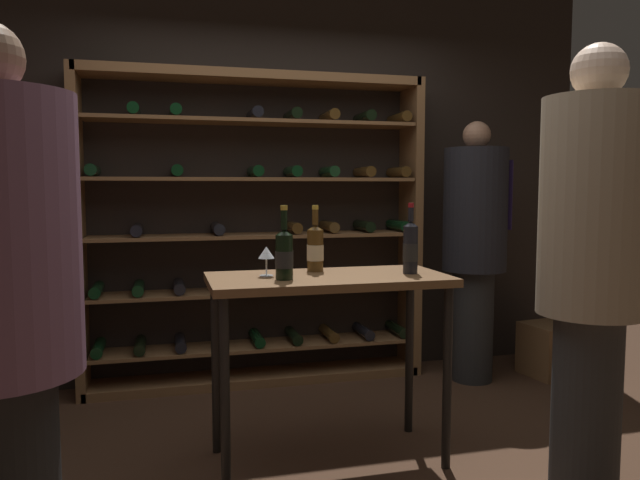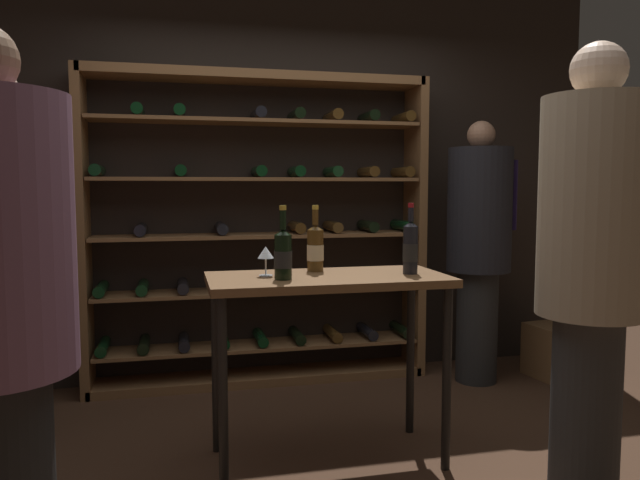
{
  "view_description": "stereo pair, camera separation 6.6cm",
  "coord_description": "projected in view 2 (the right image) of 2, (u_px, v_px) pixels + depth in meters",
  "views": [
    {
      "loc": [
        -0.78,
        -2.77,
        1.37
      ],
      "look_at": [
        0.0,
        0.22,
        1.1
      ],
      "focal_mm": 34.21,
      "sensor_mm": 36.0,
      "label": 1
    },
    {
      "loc": [
        -0.72,
        -2.79,
        1.37
      ],
      "look_at": [
        0.0,
        0.22,
        1.1
      ],
      "focal_mm": 34.21,
      "sensor_mm": 36.0,
      "label": 2
    }
  ],
  "objects": [
    {
      "name": "wine_bottle_red_label",
      "position": [
        410.0,
        247.0,
        3.04
      ],
      "size": [
        0.08,
        0.08,
        0.35
      ],
      "color": "black",
      "rests_on": "tasting_table"
    },
    {
      "name": "wine_bottle_amber_reserve",
      "position": [
        283.0,
        254.0,
        2.85
      ],
      "size": [
        0.09,
        0.09,
        0.35
      ],
      "color": "black",
      "rests_on": "tasting_table"
    },
    {
      "name": "back_wall",
      "position": [
        275.0,
        179.0,
        4.42
      ],
      "size": [
        4.88,
        0.1,
        2.86
      ],
      "primitive_type": "cube",
      "color": "black",
      "rests_on": "ground"
    },
    {
      "name": "wine_bottle_gold_foil",
      "position": [
        315.0,
        248.0,
        3.13
      ],
      "size": [
        0.09,
        0.09,
        0.34
      ],
      "color": "#4C3314",
      "rests_on": "tasting_table"
    },
    {
      "name": "ground_plane",
      "position": [
        330.0,
        467.0,
        2.99
      ],
      "size": [
        9.21,
        9.21,
        0.0
      ],
      "primitive_type": "plane",
      "color": "#472D1E"
    },
    {
      "name": "tasting_table",
      "position": [
        328.0,
        299.0,
        3.0
      ],
      "size": [
        1.17,
        0.56,
        0.94
      ],
      "color": "brown",
      "rests_on": "ground"
    },
    {
      "name": "wine_rack",
      "position": [
        262.0,
        232.0,
        4.22
      ],
      "size": [
        2.36,
        0.32,
        2.14
      ],
      "color": "brown",
      "rests_on": "ground"
    },
    {
      "name": "wine_glass_stemmed_right",
      "position": [
        266.0,
        254.0,
        2.96
      ],
      "size": [
        0.08,
        0.08,
        0.15
      ],
      "color": "silver",
      "rests_on": "tasting_table"
    },
    {
      "name": "wine_crate",
      "position": [
        563.0,
        350.0,
        4.42
      ],
      "size": [
        0.52,
        0.41,
        0.38
      ],
      "primitive_type": "cube",
      "rotation": [
        0.0,
        0.0,
        0.15
      ],
      "color": "brown",
      "rests_on": "ground"
    },
    {
      "name": "person_bystander_dark_jacket",
      "position": [
        591.0,
        257.0,
        2.52
      ],
      "size": [
        0.44,
        0.44,
        1.95
      ],
      "rotation": [
        0.0,
        0.0,
        -1.04
      ],
      "color": "#313131",
      "rests_on": "ground"
    },
    {
      "name": "person_guest_khaki",
      "position": [
        3.0,
        239.0,
        3.17
      ],
      "size": [
        0.42,
        0.42,
        1.98
      ],
      "rotation": [
        0.0,
        0.0,
        0.22
      ],
      "color": "black",
      "rests_on": "ground"
    },
    {
      "name": "person_guest_plum_blouse",
      "position": [
        479.0,
        240.0,
        4.23
      ],
      "size": [
        0.44,
        0.44,
        1.82
      ],
      "rotation": [
        0.0,
        0.0,
        -1.12
      ],
      "color": "#272727",
      "rests_on": "ground"
    }
  ]
}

